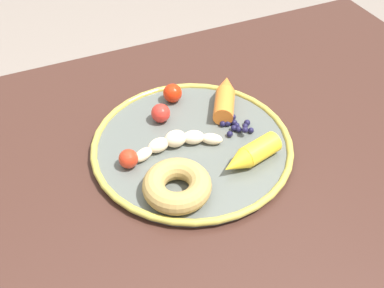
% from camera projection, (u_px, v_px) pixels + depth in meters
% --- Properties ---
extents(dining_table, '(1.16, 0.83, 0.76)m').
position_uv_depth(dining_table, '(221.00, 195.00, 0.85)').
color(dining_table, '#3B221B').
rests_on(dining_table, ground_plane).
extents(plate, '(0.35, 0.35, 0.02)m').
position_uv_depth(plate, '(192.00, 145.00, 0.81)').
color(plate, '#535954').
rests_on(plate, dining_table).
extents(banana, '(0.16, 0.06, 0.03)m').
position_uv_depth(banana, '(176.00, 142.00, 0.79)').
color(banana, beige).
rests_on(banana, plate).
extents(carrot_orange, '(0.10, 0.13, 0.04)m').
position_uv_depth(carrot_orange, '(225.00, 97.00, 0.87)').
color(carrot_orange, orange).
rests_on(carrot_orange, plate).
extents(carrot_yellow, '(0.11, 0.06, 0.04)m').
position_uv_depth(carrot_yellow, '(251.00, 155.00, 0.76)').
color(carrot_yellow, yellow).
rests_on(carrot_yellow, plate).
extents(donut, '(0.14, 0.14, 0.04)m').
position_uv_depth(donut, '(177.00, 186.00, 0.71)').
color(donut, '#A98A4A').
rests_on(donut, plate).
extents(blueberry_pile, '(0.05, 0.06, 0.02)m').
position_uv_depth(blueberry_pile, '(237.00, 126.00, 0.83)').
color(blueberry_pile, '#191638').
rests_on(blueberry_pile, plate).
extents(tomato_near, '(0.04, 0.04, 0.04)m').
position_uv_depth(tomato_near, '(161.00, 113.00, 0.84)').
color(tomato_near, red).
rests_on(tomato_near, plate).
extents(tomato_mid, '(0.04, 0.04, 0.04)m').
position_uv_depth(tomato_mid, '(173.00, 93.00, 0.88)').
color(tomato_mid, red).
rests_on(tomato_mid, plate).
extents(tomato_far, '(0.03, 0.03, 0.03)m').
position_uv_depth(tomato_far, '(128.00, 159.00, 0.76)').
color(tomato_far, red).
rests_on(tomato_far, plate).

